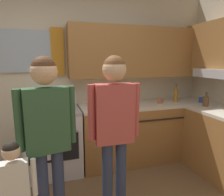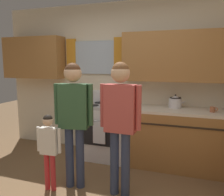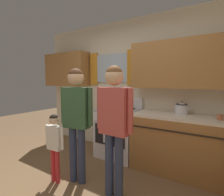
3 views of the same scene
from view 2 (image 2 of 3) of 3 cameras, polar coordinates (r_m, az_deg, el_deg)
back_wall_unit at (r=4.01m, az=3.79°, el=6.64°), size 4.60×0.42×2.60m
kitchen_counter_run at (r=3.43m, az=25.22°, el=-11.72°), size 2.12×1.97×0.90m
stove_oven at (r=3.99m, az=-1.21°, el=-7.77°), size 0.73×0.67×1.10m
cup_terracotta at (r=3.59m, az=23.22°, el=-2.58°), size 0.11×0.07×0.08m
stovetop_kettle at (r=3.76m, az=15.10°, el=-0.85°), size 0.27×0.20×0.21m
adult_holding_child at (r=2.95m, az=-9.28°, el=-3.08°), size 0.49×0.22×1.59m
adult_in_plaid at (r=2.73m, az=2.00°, el=-3.77°), size 0.50×0.22×1.60m
small_child at (r=3.04m, az=-15.04°, el=-10.60°), size 0.33×0.13×0.97m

